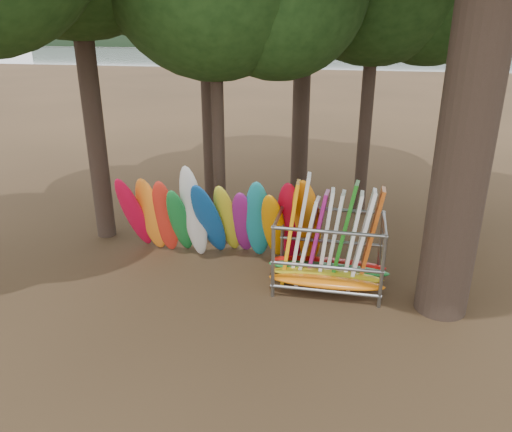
# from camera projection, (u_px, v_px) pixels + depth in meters

# --- Properties ---
(ground) EXTENTS (120.00, 120.00, 0.00)m
(ground) POSITION_uv_depth(u_px,v_px,m) (251.00, 288.00, 12.83)
(ground) COLOR #47331E
(ground) RESTS_ON ground
(lake) EXTENTS (160.00, 160.00, 0.00)m
(lake) POSITION_uv_depth(u_px,v_px,m) (343.00, 70.00, 67.50)
(lake) COLOR gray
(lake) RESTS_ON ground
(far_shore) EXTENTS (160.00, 4.00, 4.00)m
(far_shore) POSITION_uv_depth(u_px,v_px,m) (352.00, 40.00, 112.32)
(far_shore) COLOR black
(far_shore) RESTS_ON ground
(kayak_row) EXTENTS (5.72, 2.13, 3.04)m
(kayak_row) POSITION_uv_depth(u_px,v_px,m) (221.00, 220.00, 13.81)
(kayak_row) COLOR red
(kayak_row) RESTS_ON ground
(storage_rack) EXTENTS (3.14, 1.58, 2.90)m
(storage_rack) POSITION_uv_depth(u_px,v_px,m) (329.00, 254.00, 12.58)
(storage_rack) COLOR slate
(storage_rack) RESTS_ON ground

